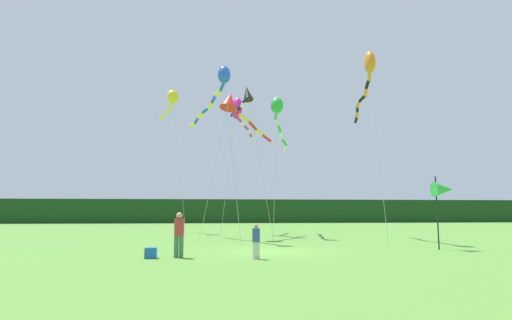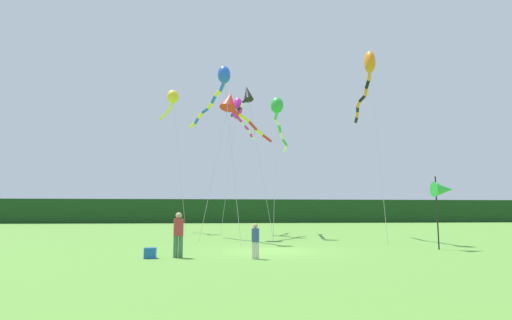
{
  "view_description": "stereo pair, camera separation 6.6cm",
  "coord_description": "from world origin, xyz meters",
  "px_view_note": "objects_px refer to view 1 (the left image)",
  "views": [
    {
      "loc": [
        -2.58,
        -17.9,
        1.69
      ],
      "look_at": [
        0.0,
        6.0,
        4.68
      ],
      "focal_mm": 29.09,
      "sensor_mm": 36.0,
      "label": 1
    },
    {
      "loc": [
        -2.51,
        -17.9,
        1.69
      ],
      "look_at": [
        0.0,
        6.0,
        4.68
      ],
      "focal_mm": 29.09,
      "sensor_mm": 36.0,
      "label": 2
    }
  ],
  "objects_px": {
    "person_adult": "(179,232)",
    "kite_green": "(278,113)",
    "kite_orange": "(368,72)",
    "kite_blue": "(219,86)",
    "banner_flag_pole": "(443,190)",
    "kite_black": "(246,96)",
    "cooler_box": "(151,253)",
    "kite_yellow": "(172,99)",
    "kite_red": "(233,105)",
    "person_child": "(256,239)",
    "kite_magenta": "(238,111)"
  },
  "relations": [
    {
      "from": "person_adult",
      "to": "kite_green",
      "type": "distance_m",
      "value": 15.43
    },
    {
      "from": "kite_orange",
      "to": "person_adult",
      "type": "bearing_deg",
      "value": -144.64
    },
    {
      "from": "kite_blue",
      "to": "banner_flag_pole",
      "type": "bearing_deg",
      "value": -32.43
    },
    {
      "from": "kite_orange",
      "to": "kite_black",
      "type": "distance_m",
      "value": 9.56
    },
    {
      "from": "cooler_box",
      "to": "kite_orange",
      "type": "relative_size",
      "value": 0.04
    },
    {
      "from": "kite_yellow",
      "to": "kite_black",
      "type": "height_order",
      "value": "kite_yellow"
    },
    {
      "from": "cooler_box",
      "to": "kite_red",
      "type": "bearing_deg",
      "value": 72.35
    },
    {
      "from": "person_child",
      "to": "kite_green",
      "type": "height_order",
      "value": "kite_green"
    },
    {
      "from": "kite_magenta",
      "to": "person_adult",
      "type": "bearing_deg",
      "value": -101.15
    },
    {
      "from": "cooler_box",
      "to": "kite_yellow",
      "type": "xyz_separation_m",
      "value": [
        -1.24,
        18.64,
        10.85
      ]
    },
    {
      "from": "kite_yellow",
      "to": "kite_magenta",
      "type": "bearing_deg",
      "value": -23.03
    },
    {
      "from": "kite_black",
      "to": "kite_orange",
      "type": "bearing_deg",
      "value": -45.02
    },
    {
      "from": "person_child",
      "to": "banner_flag_pole",
      "type": "bearing_deg",
      "value": 17.47
    },
    {
      "from": "kite_black",
      "to": "person_adult",
      "type": "bearing_deg",
      "value": -104.44
    },
    {
      "from": "banner_flag_pole",
      "to": "kite_yellow",
      "type": "relative_size",
      "value": 0.28
    },
    {
      "from": "kite_orange",
      "to": "kite_blue",
      "type": "distance_m",
      "value": 8.98
    },
    {
      "from": "kite_magenta",
      "to": "kite_red",
      "type": "bearing_deg",
      "value": -97.43
    },
    {
      "from": "banner_flag_pole",
      "to": "kite_red",
      "type": "height_order",
      "value": "kite_red"
    },
    {
      "from": "person_adult",
      "to": "kite_magenta",
      "type": "relative_size",
      "value": 0.16
    },
    {
      "from": "person_adult",
      "to": "cooler_box",
      "type": "height_order",
      "value": "person_adult"
    },
    {
      "from": "kite_green",
      "to": "kite_red",
      "type": "bearing_deg",
      "value": -158.31
    },
    {
      "from": "kite_red",
      "to": "kite_blue",
      "type": "height_order",
      "value": "kite_blue"
    },
    {
      "from": "person_child",
      "to": "kite_blue",
      "type": "height_order",
      "value": "kite_blue"
    },
    {
      "from": "person_adult",
      "to": "kite_orange",
      "type": "xyz_separation_m",
      "value": [
        10.39,
        7.37,
        9.04
      ]
    },
    {
      "from": "kite_red",
      "to": "kite_green",
      "type": "relative_size",
      "value": 0.99
    },
    {
      "from": "cooler_box",
      "to": "kite_green",
      "type": "distance_m",
      "value": 16.25
    },
    {
      "from": "person_child",
      "to": "kite_magenta",
      "type": "distance_m",
      "value": 19.13
    },
    {
      "from": "kite_magenta",
      "to": "kite_black",
      "type": "distance_m",
      "value": 2.26
    },
    {
      "from": "cooler_box",
      "to": "kite_magenta",
      "type": "distance_m",
      "value": 19.29
    },
    {
      "from": "kite_yellow",
      "to": "kite_red",
      "type": "bearing_deg",
      "value": -58.33
    },
    {
      "from": "person_adult",
      "to": "banner_flag_pole",
      "type": "bearing_deg",
      "value": 10.15
    },
    {
      "from": "person_adult",
      "to": "kite_black",
      "type": "relative_size",
      "value": 0.15
    },
    {
      "from": "person_child",
      "to": "kite_magenta",
      "type": "xyz_separation_m",
      "value": [
        0.41,
        16.95,
        8.86
      ]
    },
    {
      "from": "kite_red",
      "to": "kite_orange",
      "type": "distance_m",
      "value": 8.73
    },
    {
      "from": "person_child",
      "to": "kite_yellow",
      "type": "height_order",
      "value": "kite_yellow"
    },
    {
      "from": "person_adult",
      "to": "kite_black",
      "type": "bearing_deg",
      "value": 75.56
    },
    {
      "from": "kite_blue",
      "to": "kite_red",
      "type": "bearing_deg",
      "value": 67.29
    },
    {
      "from": "person_adult",
      "to": "person_child",
      "type": "xyz_separation_m",
      "value": [
        2.79,
        -0.7,
        -0.22
      ]
    },
    {
      "from": "person_adult",
      "to": "kite_red",
      "type": "bearing_deg",
      "value": 77.05
    },
    {
      "from": "banner_flag_pole",
      "to": "kite_magenta",
      "type": "bearing_deg",
      "value": 120.86
    },
    {
      "from": "person_child",
      "to": "kite_yellow",
      "type": "xyz_separation_m",
      "value": [
        -5.02,
        19.25,
        10.34
      ]
    },
    {
      "from": "banner_flag_pole",
      "to": "kite_orange",
      "type": "height_order",
      "value": "kite_orange"
    },
    {
      "from": "kite_orange",
      "to": "cooler_box",
      "type": "bearing_deg",
      "value": -146.76
    },
    {
      "from": "banner_flag_pole",
      "to": "kite_blue",
      "type": "bearing_deg",
      "value": 147.57
    },
    {
      "from": "banner_flag_pole",
      "to": "kite_red",
      "type": "relative_size",
      "value": 0.34
    },
    {
      "from": "person_adult",
      "to": "kite_red",
      "type": "xyz_separation_m",
      "value": [
        2.5,
        10.89,
        7.74
      ]
    },
    {
      "from": "kite_red",
      "to": "kite_blue",
      "type": "xyz_separation_m",
      "value": [
        -0.99,
        -2.36,
        0.54
      ]
    },
    {
      "from": "kite_orange",
      "to": "kite_yellow",
      "type": "distance_m",
      "value": 16.89
    },
    {
      "from": "kite_green",
      "to": "kite_blue",
      "type": "bearing_deg",
      "value": -139.13
    },
    {
      "from": "person_child",
      "to": "kite_black",
      "type": "distance_m",
      "value": 17.65
    }
  ]
}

